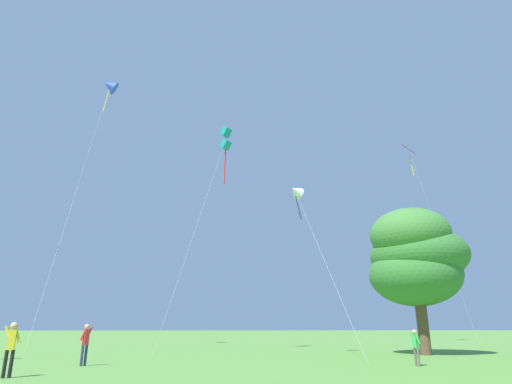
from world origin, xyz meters
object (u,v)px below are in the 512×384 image
kite_teal_box (226,140)px  person_with_spool (11,344)px  person_near_tree (416,344)px  tree_right_cluster (415,258)px  kite_white_distant (295,191)px  person_in_blue_jacket (86,340)px  kite_blue_delta (110,86)px  kite_red_high (410,157)px

kite_teal_box → person_with_spool: bearing=-115.3°
person_near_tree → tree_right_cluster: bearing=62.7°
kite_teal_box → person_with_spool: 22.20m
kite_white_distant → person_near_tree: bearing=-62.1°
kite_white_distant → person_in_blue_jacket: 15.55m
person_in_blue_jacket → tree_right_cluster: 20.21m
kite_teal_box → tree_right_cluster: size_ratio=1.87×
kite_teal_box → tree_right_cluster: 16.54m
kite_teal_box → person_near_tree: kite_teal_box is taller
kite_white_distant → person_near_tree: size_ratio=7.09×
kite_blue_delta → kite_teal_box: (11.19, -5.37, -7.76)m
person_near_tree → kite_teal_box: bearing=127.0°
kite_blue_delta → person_in_blue_jacket: bearing=-71.8°
person_with_spool → person_near_tree: bearing=12.1°
kite_white_distant → tree_right_cluster: bearing=0.1°
person_near_tree → person_with_spool: 16.21m
kite_blue_delta → person_near_tree: (19.93, -16.98, -22.66)m
kite_teal_box → kite_white_distant: 8.40m
kite_teal_box → person_in_blue_jacket: 19.06m
person_near_tree → tree_right_cluster: tree_right_cluster is taller
person_near_tree → person_in_blue_jacket: person_in_blue_jacket is taller
kite_teal_box → kite_red_high: bearing=32.9°
kite_white_distant → tree_right_cluster: size_ratio=1.20×
person_with_spool → kite_white_distant: bearing=42.3°
kite_white_distant → kite_blue_delta: bearing=149.2°
kite_white_distant → kite_red_high: (16.91, 18.22, 10.46)m
kite_white_distant → kite_red_high: size_ratio=0.48×
person_in_blue_jacket → kite_blue_delta: bearing=108.2°
person_in_blue_jacket → tree_right_cluster: bearing=18.8°
kite_red_high → person_with_spool: 45.42m
kite_blue_delta → person_in_blue_jacket: kite_blue_delta is taller
kite_teal_box → tree_right_cluster: (12.59, -4.15, -9.89)m
kite_red_high → tree_right_cluster: (-9.12, -18.20, -14.87)m
kite_blue_delta → tree_right_cluster: (23.78, -9.52, -17.65)m
person_near_tree → person_in_blue_jacket: size_ratio=0.87×
kite_teal_box → person_with_spool: (-7.11, -15.01, -14.73)m
kite_teal_box → kite_red_high: kite_red_high is taller
kite_blue_delta → person_with_spool: size_ratio=13.50×
kite_white_distant → tree_right_cluster: 8.95m
person_near_tree → tree_right_cluster: size_ratio=0.17×
kite_white_distant → tree_right_cluster: kite_white_distant is taller
kite_teal_box → kite_white_distant: kite_teal_box is taller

